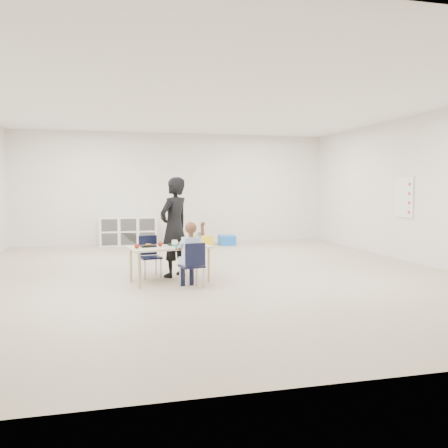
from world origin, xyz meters
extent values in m
plane|color=tan|center=(0.00, 0.00, 0.00)|extent=(9.00, 9.00, 0.00)
plane|color=white|center=(0.00, 0.00, 2.80)|extent=(9.00, 9.00, 0.00)
cube|color=white|center=(0.00, 4.50, 1.40)|extent=(8.00, 0.02, 2.80)
cube|color=white|center=(0.00, -4.50, 1.40)|extent=(8.00, 0.02, 2.80)
cube|color=white|center=(4.00, 0.00, 1.40)|extent=(0.02, 9.00, 2.80)
cube|color=beige|center=(-0.78, -0.48, 0.54)|extent=(1.30, 0.83, 0.03)
cube|color=black|center=(-0.67, -0.39, 0.57)|extent=(0.25, 0.20, 0.03)
cube|color=black|center=(-1.10, -0.49, 0.57)|extent=(0.25, 0.20, 0.03)
cube|color=white|center=(-0.71, -0.57, 0.60)|extent=(0.08, 0.08, 0.10)
ellipsoid|color=tan|center=(-0.51, -0.54, 0.59)|extent=(0.09, 0.09, 0.07)
sphere|color=maroon|center=(-0.92, -0.47, 0.59)|extent=(0.07, 0.07, 0.07)
sphere|color=maroon|center=(-1.28, -0.65, 0.59)|extent=(0.07, 0.07, 0.07)
cube|color=white|center=(-1.20, 4.28, 0.35)|extent=(1.40, 0.40, 0.70)
cube|color=white|center=(3.98, 0.60, 1.25)|extent=(0.02, 0.60, 0.80)
imported|color=black|center=(-0.65, -0.05, 0.80)|extent=(0.70, 0.67, 1.61)
cube|color=red|center=(-0.16, 3.83, 0.11)|extent=(0.44, 0.52, 0.22)
cube|color=yellow|center=(0.59, 3.88, 0.12)|extent=(0.47, 0.55, 0.23)
cube|color=blue|center=(1.20, 3.80, 0.12)|extent=(0.39, 0.49, 0.24)
camera|label=1|loc=(-1.69, -7.61, 1.46)|focal=38.00mm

